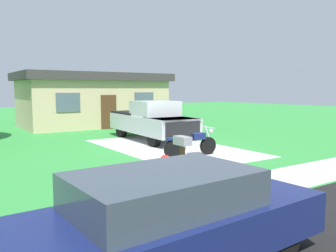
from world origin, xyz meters
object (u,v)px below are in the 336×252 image
mailbox (182,147)px  parked_sedan (169,219)px  motorcycle (191,143)px  pickup_truck (151,120)px  fire_hydrant (165,173)px  neighbor_house (93,99)px

mailbox → parked_sedan: bearing=-128.7°
motorcycle → mailbox: 3.94m
pickup_truck → parked_sedan: (-6.12, -10.66, -0.23)m
fire_hydrant → parked_sedan: 3.79m
motorcycle → pickup_truck: size_ratio=0.39×
parked_sedan → pickup_truck: bearing=60.1°
motorcycle → neighbor_house: (1.19, 12.42, 1.32)m
fire_hydrant → neighbor_house: size_ratio=0.09×
neighbor_house → pickup_truck: bearing=-92.0°
motorcycle → fire_hydrant: bearing=-135.7°
neighbor_house → mailbox: bearing=-103.7°
motorcycle → mailbox: (-2.56, -2.95, 0.51)m
motorcycle → parked_sedan: size_ratio=0.48×
pickup_truck → parked_sedan: pickup_truck is taller
motorcycle → fire_hydrant: size_ratio=2.54×
motorcycle → pickup_truck: 4.51m
parked_sedan → mailbox: (2.65, 3.31, 0.25)m
fire_hydrant → parked_sedan: size_ratio=0.19×
pickup_truck → fire_hydrant: bearing=-118.6°
motorcycle → pickup_truck: bearing=78.3°
pickup_truck → parked_sedan: bearing=-119.9°
fire_hydrant → parked_sedan: (-2.05, -3.18, 0.30)m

